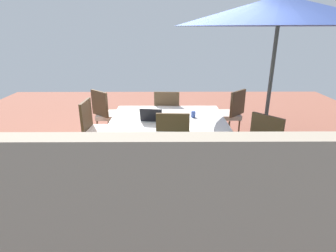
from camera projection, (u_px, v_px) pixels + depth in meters
ground_plane at (168, 161)px, 4.40m from camera, size 10.00×10.00×0.02m
dining_table at (168, 120)px, 4.16m from camera, size 1.71×1.26×0.74m
patio_umbrella at (280, 11)px, 3.91m from camera, size 3.05×3.05×2.46m
chair_southeast at (107, 113)px, 4.98m from camera, size 0.59×0.59×0.98m
chair_north at (172, 148)px, 3.50m from camera, size 0.46×0.47×0.98m
chair_east at (97, 128)px, 4.24m from camera, size 0.47×0.46×0.98m
chair_southwest at (230, 112)px, 5.00m from camera, size 0.59×0.59×0.98m
chair_south at (167, 113)px, 4.95m from camera, size 0.46×0.47×0.98m
chair_northwest at (258, 150)px, 3.46m from camera, size 0.59×0.59×0.98m
laptop at (152, 118)px, 3.93m from camera, size 0.36×0.29×0.21m
cup at (193, 114)px, 4.12m from camera, size 0.07×0.07×0.09m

